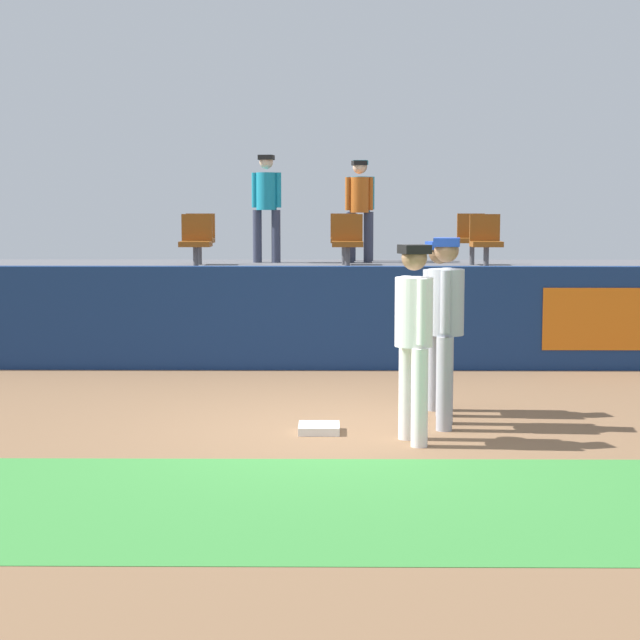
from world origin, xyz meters
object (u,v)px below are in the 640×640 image
(seat_front_right, at_px, (486,239))
(spectator_capped, at_px, (360,203))
(seat_front_center, at_px, (347,239))
(first_base, at_px, (319,428))
(spectator_casual, at_px, (266,201))
(player_coach_visitor, at_px, (446,318))
(seat_back_left, at_px, (200,236))
(player_fielder_home, at_px, (414,329))
(player_runner_visitor, at_px, (439,314))
(spectator_hooded, at_px, (359,204))
(seat_back_right, at_px, (472,236))
(seat_front_left, at_px, (196,239))
(seat_back_center, at_px, (344,236))

(seat_front_right, distance_m, spectator_capped, 3.51)
(seat_front_right, bearing_deg, seat_front_center, 180.00)
(first_base, xyz_separation_m, spectator_casual, (-0.98, 7.98, 2.27))
(player_coach_visitor, height_order, seat_back_left, seat_back_left)
(player_fielder_home, height_order, player_runner_visitor, player_fielder_home)
(player_runner_visitor, relative_size, spectator_hooded, 1.06)
(seat_back_right, bearing_deg, player_runner_visitor, -100.49)
(seat_front_center, bearing_deg, seat_front_left, -180.00)
(seat_front_right, distance_m, seat_back_right, 1.80)
(seat_back_center, height_order, seat_front_center, same)
(player_runner_visitor, xyz_separation_m, spectator_capped, (-0.62, 7.55, 1.22))
(seat_front_left, height_order, spectator_casual, spectator_casual)
(seat_back_left, xyz_separation_m, spectator_casual, (1.07, 0.61, 0.59))
(spectator_casual, bearing_deg, player_fielder_home, 111.07)
(seat_back_center, bearing_deg, player_runner_visitor, -81.73)
(seat_back_left, distance_m, spectator_capped, 2.99)
(player_fielder_home, bearing_deg, spectator_hooded, 165.35)
(player_runner_visitor, relative_size, seat_back_right, 2.18)
(seat_front_center, relative_size, spectator_hooded, 0.48)
(first_base, xyz_separation_m, spectator_capped, (0.64, 8.55, 2.24))
(player_fielder_home, xyz_separation_m, player_runner_visitor, (0.38, 1.44, -0.01))
(first_base, bearing_deg, seat_back_left, 105.56)
(seat_back_center, distance_m, spectator_capped, 1.34)
(first_base, relative_size, seat_front_left, 0.48)
(seat_front_right, xyz_separation_m, spectator_casual, (-3.39, 2.41, 0.59))
(first_base, height_order, spectator_casual, spectator_casual)
(player_fielder_home, height_order, spectator_hooded, spectator_hooded)
(seat_front_right, bearing_deg, seat_back_right, 89.03)
(player_runner_visitor, relative_size, seat_front_center, 2.18)
(first_base, xyz_separation_m, player_coach_visitor, (1.25, 0.27, 1.06))
(seat_back_center, bearing_deg, seat_back_right, 0.00)
(player_fielder_home, xyz_separation_m, seat_back_right, (1.56, 7.81, 0.66))
(player_runner_visitor, bearing_deg, player_coach_visitor, -13.77)
(seat_back_center, relative_size, seat_front_center, 1.00)
(player_runner_visitor, height_order, seat_back_right, seat_back_right)
(first_base, height_order, spectator_hooded, spectator_hooded)
(player_runner_visitor, xyz_separation_m, player_coach_visitor, (-0.01, -0.73, 0.03))
(first_base, relative_size, player_coach_visitor, 0.21)
(seat_back_center, height_order, spectator_capped, spectator_capped)
(spectator_hooded, xyz_separation_m, spectator_casual, (-1.58, -0.08, 0.05))
(player_coach_visitor, bearing_deg, spectator_casual, -156.06)
(player_coach_visitor, bearing_deg, seat_back_center, -164.84)
(first_base, bearing_deg, player_fielder_home, -26.63)
(player_runner_visitor, height_order, seat_back_center, seat_back_center)
(seat_front_right, bearing_deg, seat_back_center, 139.05)
(first_base, height_order, player_runner_visitor, player_runner_visitor)
(spectator_hooded, bearing_deg, spectator_capped, -104.59)
(seat_front_left, relative_size, seat_back_left, 1.00)
(first_base, xyz_separation_m, player_fielder_home, (0.88, -0.44, 1.03))
(seat_front_right, distance_m, seat_front_center, 2.05)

